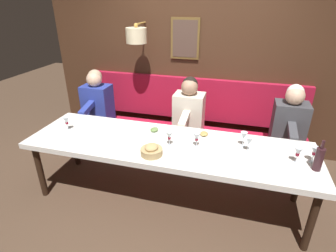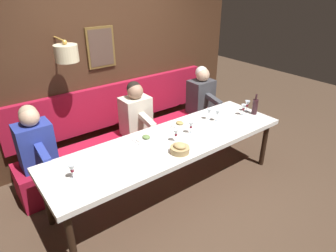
{
  "view_description": "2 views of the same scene",
  "coord_description": "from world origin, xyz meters",
  "views": [
    {
      "loc": [
        -2.43,
        -0.69,
        2.15
      ],
      "look_at": [
        0.05,
        0.01,
        0.92
      ],
      "focal_mm": 28.63,
      "sensor_mm": 36.0,
      "label": 1
    },
    {
      "loc": [
        -2.45,
        1.92,
        2.5
      ],
      "look_at": [
        0.05,
        0.01,
        0.92
      ],
      "focal_mm": 31.62,
      "sensor_mm": 36.0,
      "label": 2
    }
  ],
  "objects": [
    {
      "name": "ground_plane",
      "position": [
        0.0,
        0.0,
        0.0
      ],
      "size": [
        12.0,
        12.0,
        0.0
      ],
      "primitive_type": "plane",
      "color": "#4C3828"
    },
    {
      "name": "dining_table",
      "position": [
        0.0,
        0.0,
        0.68
      ],
      "size": [
        0.9,
        3.08,
        0.74
      ],
      "color": "silver",
      "rests_on": "ground_plane"
    },
    {
      "name": "banquette_bench",
      "position": [
        0.89,
        0.0,
        0.23
      ],
      "size": [
        0.52,
        3.28,
        0.45
      ],
      "primitive_type": "cube",
      "color": "maroon",
      "rests_on": "ground_plane"
    },
    {
      "name": "back_wall_panel",
      "position": [
        1.46,
        0.01,
        1.36
      ],
      "size": [
        0.59,
        4.48,
        2.9
      ],
      "color": "#422819",
      "rests_on": "ground_plane"
    },
    {
      "name": "diner_nearest",
      "position": [
        0.88,
        -1.32,
        0.82
      ],
      "size": [
        0.6,
        0.4,
        0.79
      ],
      "color": "#3D3D42",
      "rests_on": "banquette_bench"
    },
    {
      "name": "diner_near",
      "position": [
        0.88,
        -0.05,
        0.82
      ],
      "size": [
        0.6,
        0.4,
        0.79
      ],
      "color": "beige",
      "rests_on": "banquette_bench"
    },
    {
      "name": "diner_middle",
      "position": [
        0.88,
        1.34,
        0.82
      ],
      "size": [
        0.6,
        0.4,
        0.79
      ],
      "color": "#283893",
      "rests_on": "banquette_bench"
    },
    {
      "name": "place_setting_0",
      "position": [
        0.26,
        -0.35,
        0.75
      ],
      "size": [
        0.24,
        0.32,
        0.05
      ],
      "color": "white",
      "rests_on": "dining_table"
    },
    {
      "name": "place_setting_1",
      "position": [
        0.21,
        0.22,
        0.75
      ],
      "size": [
        0.24,
        0.32,
        0.05
      ],
      "color": "white",
      "rests_on": "dining_table"
    },
    {
      "name": "wine_glass_0",
      "position": [
        0.15,
        -0.78,
        0.86
      ],
      "size": [
        0.07,
        0.07,
        0.16
      ],
      "color": "silver",
      "rests_on": "dining_table"
    },
    {
      "name": "wine_glass_1",
      "position": [
        0.02,
        -1.43,
        0.86
      ],
      "size": [
        0.07,
        0.07,
        0.16
      ],
      "color": "silver",
      "rests_on": "dining_table"
    },
    {
      "name": "wine_glass_2",
      "position": [
        -0.0,
        -0.31,
        0.86
      ],
      "size": [
        0.07,
        0.07,
        0.16
      ],
      "color": "silver",
      "rests_on": "dining_table"
    },
    {
      "name": "wine_glass_3",
      "position": [
        -0.01,
        1.23,
        0.86
      ],
      "size": [
        0.07,
        0.07,
        0.16
      ],
      "color": "silver",
      "rests_on": "dining_table"
    },
    {
      "name": "wine_glass_4",
      "position": [
        -0.05,
        -0.03,
        0.86
      ],
      "size": [
        0.07,
        0.07,
        0.16
      ],
      "color": "silver",
      "rests_on": "dining_table"
    },
    {
      "name": "wine_glass_5",
      "position": [
        0.05,
        -0.83,
        0.86
      ],
      "size": [
        0.07,
        0.07,
        0.16
      ],
      "color": "silver",
      "rests_on": "dining_table"
    },
    {
      "name": "wine_glass_6",
      "position": [
        -0.04,
        -1.27,
        0.86
      ],
      "size": [
        0.07,
        0.07,
        0.16
      ],
      "color": "silver",
      "rests_on": "dining_table"
    },
    {
      "name": "wine_bottle",
      "position": [
        -0.11,
        -1.44,
        0.86
      ],
      "size": [
        0.08,
        0.08,
        0.3
      ],
      "color": "#33191E",
      "rests_on": "dining_table"
    },
    {
      "name": "bread_bowl",
      "position": [
        -0.27,
        0.09,
        0.79
      ],
      "size": [
        0.22,
        0.22,
        0.12
      ],
      "color": "tan",
      "rests_on": "dining_table"
    }
  ]
}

